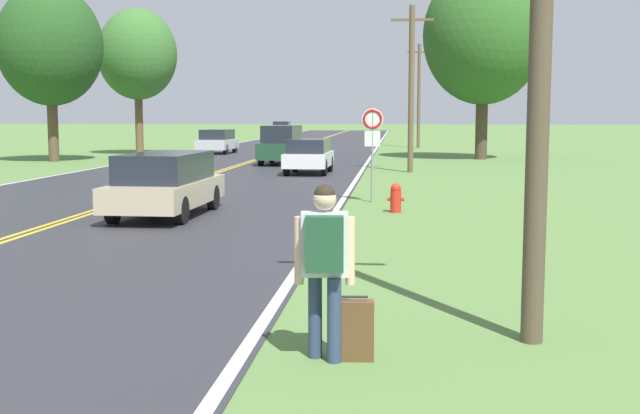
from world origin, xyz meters
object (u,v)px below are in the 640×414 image
(fire_hydrant, at_px, (396,198))
(car_champagne_van_nearest, at_px, (166,183))
(car_black_sedan_receding, at_px, (275,136))
(car_red_van_distant, at_px, (282,129))
(tree_right_cluster, at_px, (484,35))
(car_white_hatchback_approaching, at_px, (309,155))
(traffic_sign, at_px, (372,131))
(car_silver_hatchback_mid_far, at_px, (217,141))
(tree_behind_sign, at_px, (137,55))
(suitcase, at_px, (354,330))
(hitchhiker_person, at_px, (325,254))
(tree_left_verge, at_px, (50,46))
(car_dark_green_suv_mid_near, at_px, (282,144))

(fire_hydrant, relative_size, car_champagne_van_nearest, 0.16)
(car_black_sedan_receding, bearing_deg, car_red_van_distant, 5.94)
(tree_right_cluster, bearing_deg, car_white_hatchback_approaching, -125.06)
(traffic_sign, relative_size, car_silver_hatchback_mid_far, 0.71)
(tree_right_cluster, bearing_deg, car_black_sedan_receding, 125.14)
(tree_behind_sign, height_order, car_champagne_van_nearest, tree_behind_sign)
(tree_right_cluster, bearing_deg, fire_hydrant, -100.52)
(suitcase, height_order, tree_behind_sign, tree_behind_sign)
(suitcase, height_order, traffic_sign, traffic_sign)
(traffic_sign, bearing_deg, car_silver_hatchback_mid_far, 111.33)
(hitchhiker_person, xyz_separation_m, tree_behind_sign, (-15.38, 41.00, 5.05))
(car_white_hatchback_approaching, bearing_deg, hitchhiker_person, 7.53)
(car_white_hatchback_approaching, bearing_deg, tree_left_verge, -116.28)
(traffic_sign, xyz_separation_m, tree_behind_sign, (-15.37, 26.17, 4.14))
(car_silver_hatchback_mid_far, bearing_deg, suitcase, -162.54)
(car_silver_hatchback_mid_far, bearing_deg, car_champagne_van_nearest, -166.60)
(fire_hydrant, relative_size, tree_right_cluster, 0.07)
(car_champagne_van_nearest, relative_size, car_silver_hatchback_mid_far, 1.25)
(car_black_sedan_receding, relative_size, car_red_van_distant, 1.15)
(tree_right_cluster, height_order, car_champagne_van_nearest, tree_right_cluster)
(car_white_hatchback_approaching, relative_size, car_red_van_distant, 0.98)
(hitchhiker_person, distance_m, car_white_hatchback_approaching, 25.82)
(tree_left_verge, xyz_separation_m, car_red_van_distant, (5.91, 43.21, -5.12))
(car_dark_green_suv_mid_near, bearing_deg, fire_hydrant, 19.06)
(tree_behind_sign, bearing_deg, car_champagne_van_nearest, -70.68)
(car_dark_green_suv_mid_near, bearing_deg, car_black_sedan_receding, -168.01)
(car_silver_hatchback_mid_far, relative_size, car_red_van_distant, 0.92)
(car_dark_green_suv_mid_near, bearing_deg, suitcase, 12.09)
(tree_left_verge, xyz_separation_m, car_white_hatchback_approaching, (14.42, -7.38, -5.24))
(tree_left_verge, relative_size, car_white_hatchback_approaching, 2.32)
(tree_left_verge, bearing_deg, tree_right_cluster, 11.15)
(suitcase, relative_size, traffic_sign, 0.25)
(hitchhiker_person, xyz_separation_m, car_silver_hatchback_mid_far, (-10.73, 42.29, -0.28))
(hitchhiker_person, distance_m, traffic_sign, 14.86)
(fire_hydrant, bearing_deg, tree_right_cluster, 79.48)
(car_white_hatchback_approaching, bearing_deg, car_red_van_distant, -169.63)
(fire_hydrant, xyz_separation_m, car_silver_hatchback_mid_far, (-11.40, 29.79, 0.44))
(car_silver_hatchback_mid_far, bearing_deg, tree_behind_sign, 108.29)
(suitcase, relative_size, tree_right_cluster, 0.06)
(traffic_sign, relative_size, car_champagne_van_nearest, 0.57)
(tree_left_verge, height_order, car_dark_green_suv_mid_near, tree_left_verge)
(suitcase, height_order, tree_left_verge, tree_left_verge)
(suitcase, height_order, tree_right_cluster, tree_right_cluster)
(car_silver_hatchback_mid_far, bearing_deg, car_white_hatchback_approaching, -152.30)
(hitchhiker_person, relative_size, tree_behind_sign, 0.20)
(car_dark_green_suv_mid_near, bearing_deg, hitchhiker_person, 11.55)
(car_red_van_distant, bearing_deg, car_silver_hatchback_mid_far, 178.99)
(hitchhiker_person, bearing_deg, car_white_hatchback_approaching, 2.31)
(fire_hydrant, bearing_deg, tree_behind_sign, 119.38)
(tree_behind_sign, distance_m, car_red_van_distant, 35.83)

